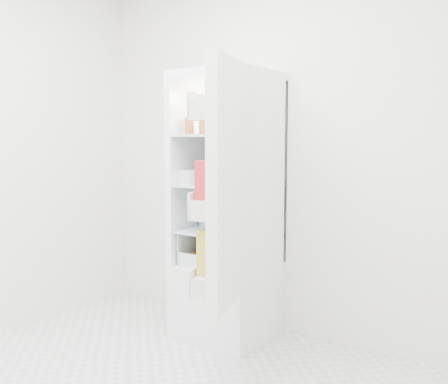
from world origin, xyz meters
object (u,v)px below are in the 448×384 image
Objects in this scene: refrigerator at (231,239)px; red_cabbage at (236,217)px; fridge_door at (225,188)px; mushroom_bowl at (209,221)px.

refrigerator reaches higher than red_cabbage.
fridge_door is (0.32, -0.60, 0.26)m from red_cabbage.
mushroom_bowl is at bearing -170.42° from refrigerator.
refrigerator reaches higher than mushroom_bowl.
fridge_door is (0.55, -0.60, 0.31)m from mushroom_bowl.
refrigerator is 10.26× the size of red_cabbage.
refrigerator is at bearing 9.58° from mushroom_bowl.
red_cabbage is at bearing -0.33° from mushroom_bowl.
fridge_door reaches higher than mushroom_bowl.
mushroom_bowl is 0.11× the size of fridge_door.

